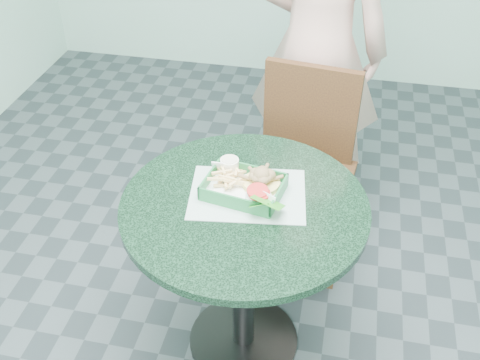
% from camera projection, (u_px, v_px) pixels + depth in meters
% --- Properties ---
extents(floor, '(4.00, 5.00, 0.02)m').
position_uv_depth(floor, '(244.00, 340.00, 2.39)').
color(floor, '#303335').
rests_on(floor, ground).
extents(cafe_table, '(0.86, 0.86, 0.75)m').
position_uv_depth(cafe_table, '(244.00, 243.00, 2.03)').
color(cafe_table, '#282828').
rests_on(cafe_table, floor).
extents(dining_chair, '(0.43, 0.43, 0.93)m').
position_uv_depth(dining_chair, '(305.00, 156.00, 2.54)').
color(dining_chair, '#3B2418').
rests_on(dining_chair, floor).
extents(diner_person, '(0.84, 0.60, 2.14)m').
position_uv_depth(diner_person, '(320.00, 12.00, 2.48)').
color(diner_person, '#D9A394').
rests_on(diner_person, floor).
extents(placemat, '(0.44, 0.35, 0.00)m').
position_uv_depth(placemat, '(248.00, 198.00, 1.96)').
color(placemat, '#9EB8AF').
rests_on(placemat, cafe_table).
extents(food_basket, '(0.26, 0.19, 0.05)m').
position_uv_depth(food_basket, '(244.00, 194.00, 1.96)').
color(food_basket, '#1E7038').
rests_on(food_basket, placemat).
extents(crab_sandwich, '(0.13, 0.13, 0.08)m').
position_uv_depth(crab_sandwich, '(260.00, 181.00, 1.96)').
color(crab_sandwich, '#DFC467').
rests_on(crab_sandwich, food_basket).
extents(fries_pile, '(0.12, 0.13, 0.04)m').
position_uv_depth(fries_pile, '(227.00, 180.00, 1.99)').
color(fries_pile, '#FFD181').
rests_on(fries_pile, food_basket).
extents(sauce_ramekin, '(0.07, 0.07, 0.04)m').
position_uv_depth(sauce_ramekin, '(225.00, 169.00, 2.01)').
color(sauce_ramekin, white).
rests_on(sauce_ramekin, food_basket).
extents(garnish_cup, '(0.13, 0.13, 0.05)m').
position_uv_depth(garnish_cup, '(263.00, 200.00, 1.89)').
color(garnish_cup, silver).
rests_on(garnish_cup, food_basket).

